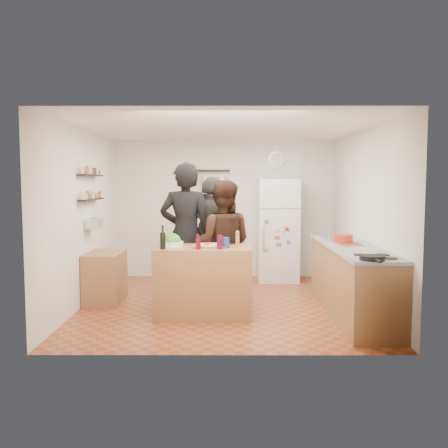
{
  "coord_description": "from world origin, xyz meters",
  "views": [
    {
      "loc": [
        0.03,
        -7.04,
        1.77
      ],
      "look_at": [
        0.0,
        0.1,
        1.15
      ],
      "focal_mm": 40.0,
      "sensor_mm": 36.0,
      "label": 1
    }
  ],
  "objects_px": {
    "pepper_mill": "(237,240)",
    "counter_run": "(353,281)",
    "wall_clock": "(277,160)",
    "person_left": "(186,234)",
    "side_table": "(105,277)",
    "fridge": "(278,230)",
    "skillet": "(372,258)",
    "person_center": "(222,244)",
    "salad_bowl": "(171,244)",
    "salt_canister": "(226,243)",
    "prep_island": "(203,281)",
    "person_back": "(212,237)",
    "wine_bottle": "(163,241)",
    "red_bowl": "(343,239)"
  },
  "relations": [
    {
      "from": "fridge",
      "to": "side_table",
      "type": "height_order",
      "value": "fridge"
    },
    {
      "from": "prep_island",
      "to": "wall_clock",
      "type": "relative_size",
      "value": 4.17
    },
    {
      "from": "pepper_mill",
      "to": "person_center",
      "type": "relative_size",
      "value": 0.09
    },
    {
      "from": "wine_bottle",
      "to": "salt_canister",
      "type": "distance_m",
      "value": 0.81
    },
    {
      "from": "salad_bowl",
      "to": "wall_clock",
      "type": "bearing_deg",
      "value": 57.83
    },
    {
      "from": "fridge",
      "to": "pepper_mill",
      "type": "bearing_deg",
      "value": -108.68
    },
    {
      "from": "person_back",
      "to": "wall_clock",
      "type": "height_order",
      "value": "wall_clock"
    },
    {
      "from": "prep_island",
      "to": "person_back",
      "type": "xyz_separation_m",
      "value": [
        0.08,
        1.04,
        0.46
      ]
    },
    {
      "from": "person_left",
      "to": "wall_clock",
      "type": "distance_m",
      "value": 2.82
    },
    {
      "from": "fridge",
      "to": "prep_island",
      "type": "bearing_deg",
      "value": -117.66
    },
    {
      "from": "side_table",
      "to": "counter_run",
      "type": "bearing_deg",
      "value": -11.46
    },
    {
      "from": "counter_run",
      "to": "side_table",
      "type": "height_order",
      "value": "counter_run"
    },
    {
      "from": "salad_bowl",
      "to": "pepper_mill",
      "type": "distance_m",
      "value": 0.87
    },
    {
      "from": "salad_bowl",
      "to": "counter_run",
      "type": "height_order",
      "value": "salad_bowl"
    },
    {
      "from": "pepper_mill",
      "to": "wall_clock",
      "type": "xyz_separation_m",
      "value": [
        0.77,
        2.61,
        1.16
      ]
    },
    {
      "from": "pepper_mill",
      "to": "counter_run",
      "type": "xyz_separation_m",
      "value": [
        1.52,
        -0.02,
        -0.54
      ]
    },
    {
      "from": "side_table",
      "to": "person_center",
      "type": "bearing_deg",
      "value": -7.97
    },
    {
      "from": "pepper_mill",
      "to": "person_left",
      "type": "xyz_separation_m",
      "value": [
        -0.72,
        0.5,
        0.02
      ]
    },
    {
      "from": "salt_canister",
      "to": "wall_clock",
      "type": "bearing_deg",
      "value": 71.67
    },
    {
      "from": "wine_bottle",
      "to": "counter_run",
      "type": "bearing_deg",
      "value": 5.72
    },
    {
      "from": "salad_bowl",
      "to": "prep_island",
      "type": "bearing_deg",
      "value": -6.79
    },
    {
      "from": "pepper_mill",
      "to": "counter_run",
      "type": "distance_m",
      "value": 1.61
    },
    {
      "from": "salad_bowl",
      "to": "salt_canister",
      "type": "xyz_separation_m",
      "value": [
        0.72,
        -0.17,
        0.04
      ]
    },
    {
      "from": "skillet",
      "to": "person_center",
      "type": "bearing_deg",
      "value": 134.7
    },
    {
      "from": "skillet",
      "to": "person_left",
      "type": "bearing_deg",
      "value": 141.48
    },
    {
      "from": "salad_bowl",
      "to": "side_table",
      "type": "distance_m",
      "value": 1.37
    },
    {
      "from": "person_left",
      "to": "side_table",
      "type": "distance_m",
      "value": 1.38
    },
    {
      "from": "skillet",
      "to": "wall_clock",
      "type": "xyz_separation_m",
      "value": [
        -0.65,
        3.81,
        1.2
      ]
    },
    {
      "from": "prep_island",
      "to": "red_bowl",
      "type": "height_order",
      "value": "red_bowl"
    },
    {
      "from": "person_left",
      "to": "fridge",
      "type": "height_order",
      "value": "person_left"
    },
    {
      "from": "prep_island",
      "to": "person_left",
      "type": "distance_m",
      "value": 0.83
    },
    {
      "from": "person_left",
      "to": "person_center",
      "type": "xyz_separation_m",
      "value": [
        0.52,
        -0.06,
        -0.13
      ]
    },
    {
      "from": "counter_run",
      "to": "fridge",
      "type": "bearing_deg",
      "value": 108.06
    },
    {
      "from": "salad_bowl",
      "to": "wall_clock",
      "type": "relative_size",
      "value": 1.05
    },
    {
      "from": "salt_canister",
      "to": "person_center",
      "type": "distance_m",
      "value": 0.61
    },
    {
      "from": "pepper_mill",
      "to": "salt_canister",
      "type": "xyz_separation_m",
      "value": [
        -0.15,
        -0.17,
        -0.01
      ]
    },
    {
      "from": "person_center",
      "to": "red_bowl",
      "type": "relative_size",
      "value": 6.83
    },
    {
      "from": "person_left",
      "to": "skillet",
      "type": "xyz_separation_m",
      "value": [
        2.14,
        -1.7,
        -0.07
      ]
    },
    {
      "from": "salt_canister",
      "to": "prep_island",
      "type": "bearing_deg",
      "value": 158.2
    },
    {
      "from": "person_left",
      "to": "counter_run",
      "type": "bearing_deg",
      "value": 170.89
    },
    {
      "from": "counter_run",
      "to": "skillet",
      "type": "xyz_separation_m",
      "value": [
        -0.1,
        -1.18,
        0.5
      ]
    },
    {
      "from": "salad_bowl",
      "to": "person_center",
      "type": "xyz_separation_m",
      "value": [
        0.67,
        0.43,
        -0.05
      ]
    },
    {
      "from": "salt_canister",
      "to": "fridge",
      "type": "relative_size",
      "value": 0.08
    },
    {
      "from": "prep_island",
      "to": "red_bowl",
      "type": "relative_size",
      "value": 4.8
    },
    {
      "from": "counter_run",
      "to": "side_table",
      "type": "bearing_deg",
      "value": 168.54
    },
    {
      "from": "red_bowl",
      "to": "wall_clock",
      "type": "height_order",
      "value": "wall_clock"
    },
    {
      "from": "salt_canister",
      "to": "person_center",
      "type": "xyz_separation_m",
      "value": [
        -0.05,
        0.6,
        -0.09
      ]
    },
    {
      "from": "person_center",
      "to": "skillet",
      "type": "height_order",
      "value": "person_center"
    },
    {
      "from": "counter_run",
      "to": "person_center",
      "type": "bearing_deg",
      "value": 165.14
    },
    {
      "from": "person_left",
      "to": "person_center",
      "type": "height_order",
      "value": "person_left"
    }
  ]
}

